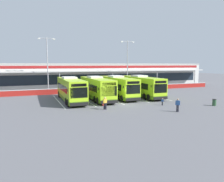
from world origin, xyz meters
name	(u,v)px	position (x,y,z in m)	size (l,w,h in m)	color
ground_plane	(123,104)	(0.00, 0.00, 0.00)	(200.00, 200.00, 0.00)	#56565B
terminal_building	(80,75)	(0.00, 26.91, 3.01)	(70.00, 13.00, 6.00)	silver
red_barrier_wall	(94,90)	(0.00, 14.50, 0.56)	(60.00, 0.40, 1.10)	maroon
coach_bus_leftmost	(71,90)	(-6.51, 5.49, 1.79)	(3.00, 12.18, 3.78)	#9ED11E
coach_bus_left_centre	(96,89)	(-2.22, 5.62, 1.79)	(3.00, 12.18, 3.78)	#9ED11E
coach_bus_centre	(118,87)	(1.93, 6.36, 1.79)	(3.00, 12.18, 3.78)	#9ED11E
coach_bus_right_centre	(142,86)	(6.35, 5.79, 1.79)	(3.00, 12.18, 3.78)	#9ED11E
bay_stripe_far_west	(58,101)	(-8.40, 6.00, 0.00)	(0.14, 13.00, 0.01)	silver
bay_stripe_west	(84,100)	(-4.20, 6.00, 0.00)	(0.14, 13.00, 0.01)	silver
bay_stripe_mid_west	(108,98)	(0.00, 6.00, 0.00)	(0.14, 13.00, 0.01)	silver
bay_stripe_centre	(130,97)	(4.20, 6.00, 0.00)	(0.14, 13.00, 0.01)	silver
bay_stripe_mid_east	(150,95)	(8.40, 6.00, 0.00)	(0.14, 13.00, 0.01)	silver
pedestrian_with_handbag	(105,103)	(-3.73, -2.56, 0.86)	(0.64, 0.31, 1.62)	black
pedestrian_in_dark_coat	(178,105)	(4.00, -7.16, 0.87)	(0.45, 0.44, 1.62)	#33333D
pedestrian_child	(162,101)	(4.80, -2.88, 0.54)	(0.30, 0.26, 1.00)	#33333D
lamp_post_west	(47,62)	(-8.82, 16.87, 6.29)	(3.24, 0.28, 11.00)	#9E9EA3
lamp_post_centre	(127,62)	(8.55, 16.21, 6.29)	(3.24, 0.28, 11.00)	#9E9EA3
litter_bin	(214,102)	(11.34, -5.87, 0.47)	(0.54, 0.54, 0.93)	#2D5133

